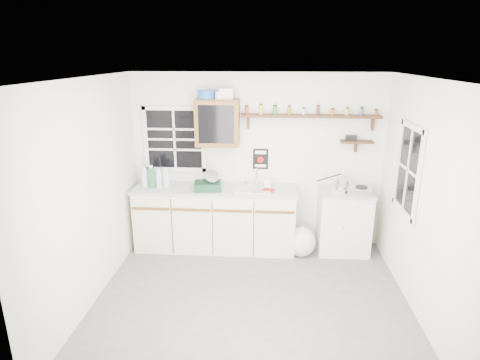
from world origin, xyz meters
name	(u,v)px	position (x,y,z in m)	size (l,w,h in m)	color
room	(252,198)	(0.00, 0.00, 1.25)	(3.64, 3.24, 2.54)	#4F5052
main_cabinet	(215,218)	(-0.58, 1.30, 0.46)	(2.31, 0.63, 0.92)	beige
right_cabinet	(343,221)	(1.25, 1.32, 0.46)	(0.73, 0.57, 0.91)	beige
sink	(253,188)	(-0.05, 1.30, 0.93)	(0.52, 0.44, 0.29)	#B7B7BC
upper_cabinet	(218,123)	(-0.55, 1.44, 1.82)	(0.60, 0.32, 0.65)	brown
upper_cabinet_clutter	(215,94)	(-0.58, 1.44, 2.21)	(0.48, 0.24, 0.14)	#194FA6
spice_shelf	(309,115)	(0.71, 1.51, 1.93)	(1.91, 0.18, 0.35)	black
secondary_shelf	(355,141)	(1.36, 1.52, 1.58)	(0.45, 0.16, 0.24)	black
warning_sign	(261,159)	(0.05, 1.59, 1.28)	(0.22, 0.02, 0.30)	black
window_back	(175,139)	(-1.20, 1.59, 1.55)	(0.93, 0.03, 0.98)	black
window_right	(408,170)	(1.79, 0.55, 1.45)	(0.03, 0.78, 1.08)	black
water_bottles	(155,178)	(-1.44, 1.28, 1.06)	(0.39, 0.16, 0.32)	#ADC3CB
dish_rack	(209,184)	(-0.66, 1.21, 1.01)	(0.41, 0.33, 0.28)	#10321F
soap_bottle	(267,181)	(0.16, 1.39, 1.01)	(0.08, 0.08, 0.18)	white
rag	(268,190)	(0.17, 1.22, 0.93)	(0.15, 0.13, 0.02)	maroon
hotplate	(351,189)	(1.32, 1.31, 0.95)	(0.57, 0.36, 0.08)	#B7B7BC
saucepan	(342,183)	(1.18, 1.31, 1.03)	(0.43, 0.27, 0.19)	#B7B7BC
trash_bag	(301,242)	(0.65, 1.14, 0.20)	(0.42, 0.38, 0.48)	silver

